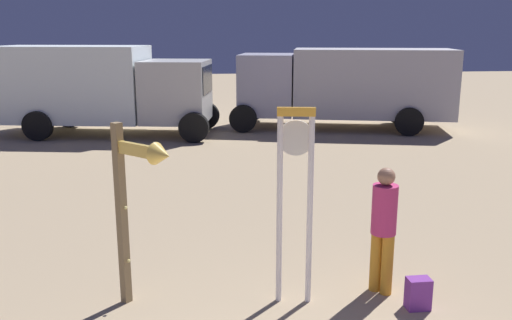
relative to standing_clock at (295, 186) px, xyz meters
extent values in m
cylinder|color=white|center=(-0.18, 0.03, -0.32)|extent=(0.07, 0.07, 2.30)
cylinder|color=white|center=(0.18, -0.04, -0.32)|extent=(0.07, 0.07, 2.30)
cube|color=#F8AB30|center=(0.00, -0.01, 0.88)|extent=(0.45, 0.16, 0.10)
cylinder|color=white|center=(0.00, 0.02, 0.58)|extent=(0.41, 0.11, 0.41)
cube|color=black|center=(0.01, 0.05, 0.58)|extent=(0.04, 0.02, 0.10)
cube|color=black|center=(0.01, 0.05, 0.58)|extent=(0.03, 0.02, 0.16)
cube|color=#8E7651|center=(-2.04, 0.23, -0.35)|extent=(0.14, 0.14, 2.22)
cube|color=#EEC354|center=(-1.79, -0.02, 0.49)|extent=(0.46, 0.46, 0.14)
cone|color=#EEC354|center=(-1.51, -0.29, 0.49)|extent=(0.33, 0.33, 0.25)
sphere|color=#F7E283|center=(-1.98, 0.17, -0.91)|extent=(0.04, 0.04, 0.04)
sphere|color=#EDDE83|center=(-1.98, 0.17, -0.24)|extent=(0.04, 0.04, 0.04)
sphere|color=#F0E183|center=(-1.98, 0.17, 0.43)|extent=(0.04, 0.04, 0.04)
cylinder|color=orange|center=(1.20, 0.03, -1.07)|extent=(0.15, 0.15, 0.79)
cylinder|color=orange|center=(1.09, 0.15, -1.07)|extent=(0.15, 0.15, 0.79)
cylinder|color=#C4316A|center=(1.14, 0.09, -0.36)|extent=(0.31, 0.31, 0.62)
sphere|color=#A17156|center=(1.14, 0.09, 0.06)|extent=(0.22, 0.22, 0.22)
cube|color=#783394|center=(1.44, -0.38, -1.27)|extent=(0.28, 0.19, 0.39)
cube|color=#6E3E91|center=(1.44, -0.27, -1.33)|extent=(0.19, 0.04, 0.17)
cube|color=#BDBBC1|center=(4.94, 11.72, 0.10)|extent=(5.61, 3.52, 2.22)
cube|color=#B3B1C5|center=(1.48, 12.56, 0.01)|extent=(2.29, 2.60, 2.04)
cube|color=black|center=(0.59, 12.78, 0.41)|extent=(0.48, 1.83, 0.90)
cylinder|color=black|center=(1.11, 13.88, -1.01)|extent=(0.93, 0.46, 0.90)
cylinder|color=black|center=(0.54, 11.56, -1.01)|extent=(0.93, 0.46, 0.90)
cylinder|color=black|center=(6.28, 12.62, -1.01)|extent=(0.93, 0.46, 0.90)
cylinder|color=black|center=(5.72, 10.30, -1.01)|extent=(0.93, 0.46, 0.90)
cube|color=white|center=(-4.86, 11.95, 0.16)|extent=(4.95, 3.14, 2.35)
cube|color=silver|center=(-1.59, 11.33, -0.06)|extent=(2.35, 2.54, 1.91)
cube|color=black|center=(-0.61, 11.15, 0.32)|extent=(0.37, 1.84, 0.84)
cylinder|color=black|center=(-1.08, 10.03, -1.01)|extent=(0.93, 0.41, 0.90)
cylinder|color=black|center=(-0.64, 12.36, -1.01)|extent=(0.93, 0.41, 0.90)
cylinder|color=black|center=(-5.78, 10.92, -1.01)|extent=(0.93, 0.41, 0.90)
cylinder|color=black|center=(-5.34, 13.25, -1.01)|extent=(0.93, 0.41, 0.90)
camera|label=1|loc=(-1.21, -6.02, 1.77)|focal=38.12mm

